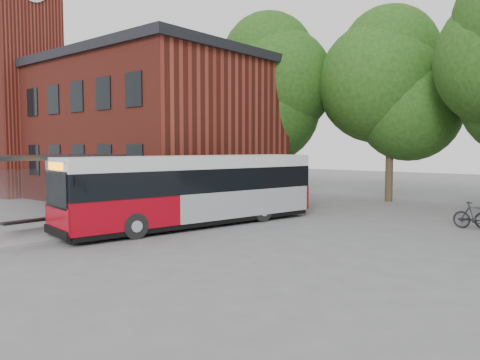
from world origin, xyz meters
The scene contains 8 objects.
ground centered at (0.00, 0.00, 0.00)m, with size 100.00×100.00×0.00m, color #5E5D60.
station_building centered at (-13.00, 9.00, 4.25)m, with size 18.40×10.40×8.50m, color maroon, non-canonical shape.
clock_tower centered at (-19.00, 5.00, 9.10)m, with size 5.20×5.20×18.20m, color maroon, non-canonical shape.
bus_shelter centered at (-4.50, -1.00, 1.45)m, with size 3.60×7.00×2.90m, color #2A2A2D, non-canonical shape.
tree_0 centered at (-6.00, 16.00, 5.50)m, with size 7.92×7.92×11.00m, color #1B4011, non-canonical shape.
tree_1 centered at (1.00, 17.00, 5.20)m, with size 7.92×7.92×10.40m, color #1B4011, non-canonical shape.
city_bus centered at (-1.61, 3.73, 1.41)m, with size 2.36×11.07×2.81m, color #AA0513, non-canonical shape.
bicycle_1 centered at (7.36, 9.85, 0.53)m, with size 0.50×1.76×1.06m, color black.
Camera 1 is at (11.78, -9.46, 3.15)m, focal length 35.00 mm.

